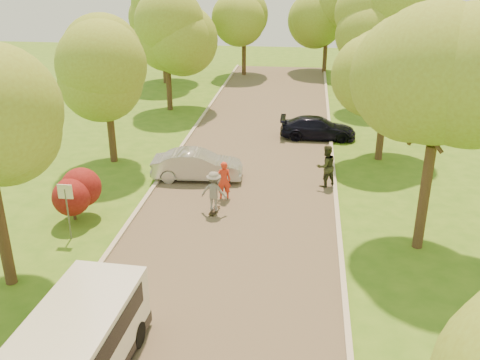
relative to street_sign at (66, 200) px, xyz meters
The scene contains 22 objects.
ground 7.22m from the street_sign, 34.59° to the right, with size 100.00×100.00×0.00m, color #396A19.
road 7.22m from the street_sign, 34.59° to the left, with size 8.00×60.00×0.01m, color #4C4438.
curb_left 4.62m from the street_sign, 66.37° to the left, with size 0.18×60.00×0.12m, color #B2AD9E.
curb_right 10.74m from the street_sign, 22.10° to the left, with size 0.18×60.00×0.12m, color #B2AD9E.
street_sign is the anchor object (origin of this frame).
red_shrub 1.65m from the street_sign, 108.43° to the left, with size 1.70×1.70×1.95m.
tree_l_midb 8.61m from the street_sign, 97.22° to the left, with size 4.30×4.20×6.62m.
tree_l_far 18.43m from the street_sign, 91.87° to the left, with size 4.92×4.80×7.79m.
tree_r_mida 13.46m from the street_sign, ahead, with size 5.13×5.00×7.95m.
tree_r_midb 16.27m from the street_sign, 38.90° to the left, with size 4.51×4.40×7.01m.
tree_r_far 24.25m from the street_sign, 56.91° to the left, with size 5.33×5.20×8.34m.
tree_bg_a 26.44m from the street_sign, 96.53° to the left, with size 5.12×5.00×7.72m.
tree_bg_b 31.57m from the street_sign, 63.40° to the left, with size 5.12×5.00×7.95m.
tree_bg_c 30.35m from the street_sign, 84.26° to the left, with size 4.92×4.80×7.33m.
tree_bg_d 33.74m from the street_sign, 72.61° to the left, with size 5.12×5.00×7.72m.
minivan 7.75m from the street_sign, 65.25° to the right, with size 2.27×5.32×1.95m.
silver_sedan 7.19m from the street_sign, 60.61° to the left, with size 1.46×4.18×1.38m, color #A2A2A6.
dark_sedan 15.92m from the street_sign, 55.06° to the left, with size 1.74×4.27×1.24m, color black.
longboard 5.83m from the street_sign, 29.95° to the left, with size 0.36×0.88×0.10m.
skateboarder 5.67m from the street_sign, 29.95° to the left, with size 1.08×0.62×1.67m, color slate.
person_striped 6.62m from the street_sign, 39.73° to the left, with size 0.62×0.41×1.70m, color red.
person_olive 11.23m from the street_sign, 33.00° to the left, with size 0.94×0.73×1.94m, color #292E1B.
Camera 1 is at (2.61, -12.46, 9.68)m, focal length 40.00 mm.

